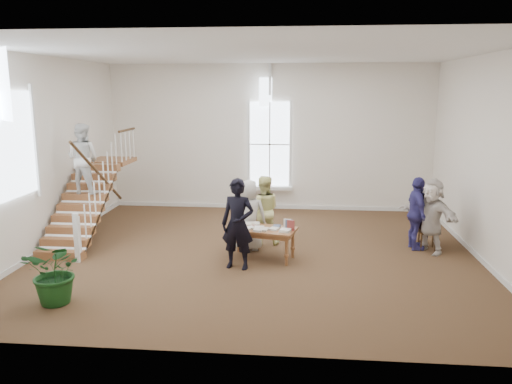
# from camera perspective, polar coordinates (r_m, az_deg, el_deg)

# --- Properties ---
(ground) EXTENTS (10.00, 10.00, 0.00)m
(ground) POSITION_cam_1_polar(r_m,az_deg,el_deg) (11.65, 0.09, -7.01)
(ground) COLOR #4B341D
(ground) RESTS_ON ground
(room_shell) EXTENTS (10.49, 10.00, 10.00)m
(room_shell) POSITION_cam_1_polar(r_m,az_deg,el_deg) (15.77, 1.52, -0.52)
(room_shell) COLOR white
(room_shell) RESTS_ON ground
(staircase) EXTENTS (1.10, 4.10, 2.92)m
(staircase) POSITION_cam_1_polar(r_m,az_deg,el_deg) (13.07, -18.93, 1.74)
(staircase) COLOR brown
(staircase) RESTS_ON ground
(library_table) EXTENTS (1.63, 1.07, 0.77)m
(library_table) POSITION_cam_1_polar(r_m,az_deg,el_deg) (11.13, 0.56, -4.52)
(library_table) COLOR brown
(library_table) RESTS_ON ground
(police_officer) EXTENTS (0.78, 0.59, 1.93)m
(police_officer) POSITION_cam_1_polar(r_m,az_deg,el_deg) (10.46, -2.10, -3.68)
(police_officer) COLOR black
(police_officer) RESTS_ON ground
(elderly_woman) EXTENTS (0.86, 0.60, 1.68)m
(elderly_woman) POSITION_cam_1_polar(r_m,az_deg,el_deg) (11.68, -0.83, -2.67)
(elderly_woman) COLOR beige
(elderly_woman) RESTS_ON ground
(person_yellow) EXTENTS (0.87, 0.71, 1.69)m
(person_yellow) POSITION_cam_1_polar(r_m,az_deg,el_deg) (12.14, 0.83, -2.08)
(person_yellow) COLOR #F3F198
(person_yellow) RESTS_ON ground
(woman_cluster_a) EXTENTS (0.53, 1.06, 1.74)m
(woman_cluster_a) POSITION_cam_1_polar(r_m,az_deg,el_deg) (12.31, 17.87, -2.35)
(woman_cluster_a) COLOR navy
(woman_cluster_a) RESTS_ON ground
(woman_cluster_b) EXTENTS (0.83, 1.11, 1.52)m
(woman_cluster_b) POSITION_cam_1_polar(r_m,az_deg,el_deg) (12.83, 18.67, -2.34)
(woman_cluster_b) COLOR black
(woman_cluster_b) RESTS_ON ground
(woman_cluster_c) EXTENTS (1.38, 1.60, 1.75)m
(woman_cluster_c) POSITION_cam_1_polar(r_m,az_deg,el_deg) (12.19, 19.40, -2.57)
(woman_cluster_c) COLOR silver
(woman_cluster_c) RESTS_ON ground
(floor_plant) EXTENTS (1.16, 1.03, 1.18)m
(floor_plant) POSITION_cam_1_polar(r_m,az_deg,el_deg) (9.53, -21.82, -8.46)
(floor_plant) COLOR #133D14
(floor_plant) RESTS_ON ground
(side_chair) EXTENTS (0.42, 0.42, 0.93)m
(side_chair) POSITION_cam_1_polar(r_m,az_deg,el_deg) (12.54, 19.00, -3.86)
(side_chair) COLOR #341F0E
(side_chair) RESTS_ON ground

